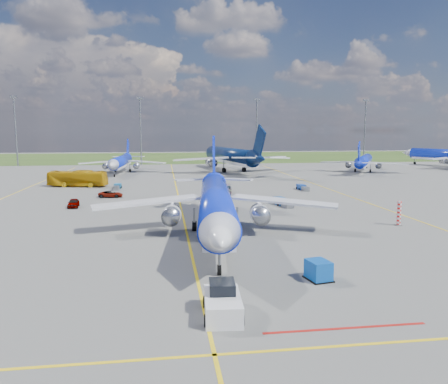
{
  "coord_description": "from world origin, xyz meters",
  "views": [
    {
      "loc": [
        -2.41,
        -41.09,
        11.55
      ],
      "look_at": [
        4.89,
        11.86,
        4.0
      ],
      "focal_mm": 35.0,
      "sensor_mm": 36.0,
      "label": 1
    }
  ],
  "objects": [
    {
      "name": "grass_strip",
      "position": [
        0.0,
        150.0,
        0.0
      ],
      "size": [
        400.0,
        80.0,
        0.01
      ],
      "primitive_type": "cube",
      "color": "#2D4719",
      "rests_on": "ground"
    },
    {
      "name": "main_airliner",
      "position": [
        3.17,
        5.77,
        0.0
      ],
      "size": [
        34.27,
        42.79,
        10.46
      ],
      "primitive_type": null,
      "rotation": [
        0.0,
        0.0,
        -0.1
      ],
      "color": "#0E26C4",
      "rests_on": "ground"
    },
    {
      "name": "service_car_b",
      "position": [
        -11.7,
        35.98,
        0.57
      ],
      "size": [
        4.29,
        2.29,
        1.15
      ],
      "primitive_type": "imported",
      "rotation": [
        0.0,
        0.0,
        1.47
      ],
      "color": "#999999",
      "rests_on": "ground"
    },
    {
      "name": "bg_jet_ne",
      "position": [
        53.84,
        76.01,
        0.0
      ],
      "size": [
        38.26,
        41.01,
        8.6
      ],
      "primitive_type": null,
      "rotation": [
        0.0,
        0.0,
        2.61
      ],
      "color": "#0E26C4",
      "rests_on": "ground"
    },
    {
      "name": "floodlight_masts",
      "position": [
        10.0,
        110.0,
        12.56
      ],
      "size": [
        202.2,
        0.5,
        22.7
      ],
      "color": "slate",
      "rests_on": "ground"
    },
    {
      "name": "ground",
      "position": [
        0.0,
        0.0,
        0.0
      ],
      "size": [
        400.0,
        400.0,
        0.0
      ],
      "primitive_type": "plane",
      "color": "#555552",
      "rests_on": "ground"
    },
    {
      "name": "baggage_tug_c",
      "position": [
        -11.71,
        47.0,
        0.46
      ],
      "size": [
        1.32,
        4.41,
        0.98
      ],
      "rotation": [
        0.0,
        0.0,
        -0.03
      ],
      "color": "#17598A",
      "rests_on": "ground"
    },
    {
      "name": "bg_jet_n",
      "position": [
        16.44,
        82.46,
        0.0
      ],
      "size": [
        45.1,
        54.18,
        12.6
      ],
      "primitive_type": null,
      "rotation": [
        0.0,
        0.0,
        3.33
      ],
      "color": "#07193E",
      "rests_on": "ground"
    },
    {
      "name": "bg_jet_nnw",
      "position": [
        -14.1,
        81.38,
        0.0
      ],
      "size": [
        27.65,
        35.21,
        8.84
      ],
      "primitive_type": null,
      "rotation": [
        0.0,
        0.0,
        -0.06
      ],
      "color": "#0E26C4",
      "rests_on": "ground"
    },
    {
      "name": "apron_bus",
      "position": [
        -20.21,
        52.01,
        1.69
      ],
      "size": [
        12.45,
        5.29,
        3.38
      ],
      "primitive_type": "imported",
      "rotation": [
        0.0,
        0.0,
        1.36
      ],
      "color": "#C6900B",
      "rests_on": "ground"
    },
    {
      "name": "uld_container",
      "position": [
        9.36,
        -9.63,
        0.77
      ],
      "size": [
        1.87,
        2.17,
        1.53
      ],
      "primitive_type": "cube",
      "rotation": [
        0.0,
        0.0,
        0.19
      ],
      "color": "#0B47A0",
      "rests_on": "ground"
    },
    {
      "name": "baggage_tug_w",
      "position": [
        15.73,
        23.69,
        0.52
      ],
      "size": [
        2.1,
        5.12,
        1.12
      ],
      "rotation": [
        0.0,
        0.0,
        0.16
      ],
      "color": "#17498B",
      "rests_on": "ground"
    },
    {
      "name": "taxiway_lines",
      "position": [
        0.17,
        27.7,
        0.01
      ],
      "size": [
        60.25,
        160.0,
        0.02
      ],
      "color": "yellow",
      "rests_on": "ground"
    },
    {
      "name": "warning_post",
      "position": [
        26.0,
        8.0,
        1.5
      ],
      "size": [
        0.5,
        0.5,
        3.0
      ],
      "primitive_type": "cylinder",
      "color": "red",
      "rests_on": "ground"
    },
    {
      "name": "service_car_c",
      "position": [
        8.93,
        38.18,
        0.74
      ],
      "size": [
        2.89,
        5.4,
        1.49
      ],
      "primitive_type": "imported",
      "rotation": [
        0.0,
        0.0,
        -0.16
      ],
      "color": "#999999",
      "rests_on": "ground"
    },
    {
      "name": "service_car_a",
      "position": [
        -16.13,
        26.67,
        0.65
      ],
      "size": [
        1.89,
        3.95,
        1.3
      ],
      "primitive_type": "imported",
      "rotation": [
        0.0,
        0.0,
        0.09
      ],
      "color": "#999999",
      "rests_on": "ground"
    },
    {
      "name": "baggage_tug_e",
      "position": [
        24.41,
        40.57,
        0.46
      ],
      "size": [
        1.36,
        4.46,
        0.99
      ],
      "rotation": [
        0.0,
        0.0,
        0.04
      ],
      "color": "#1A439D",
      "rests_on": "ground"
    },
    {
      "name": "pushback_tug",
      "position": [
        1.07,
        -15.14,
        0.82
      ],
      "size": [
        2.53,
        6.08,
        2.04
      ],
      "rotation": [
        0.0,
        0.0,
        -0.07
      ],
      "color": "silver",
      "rests_on": "ground"
    }
  ]
}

